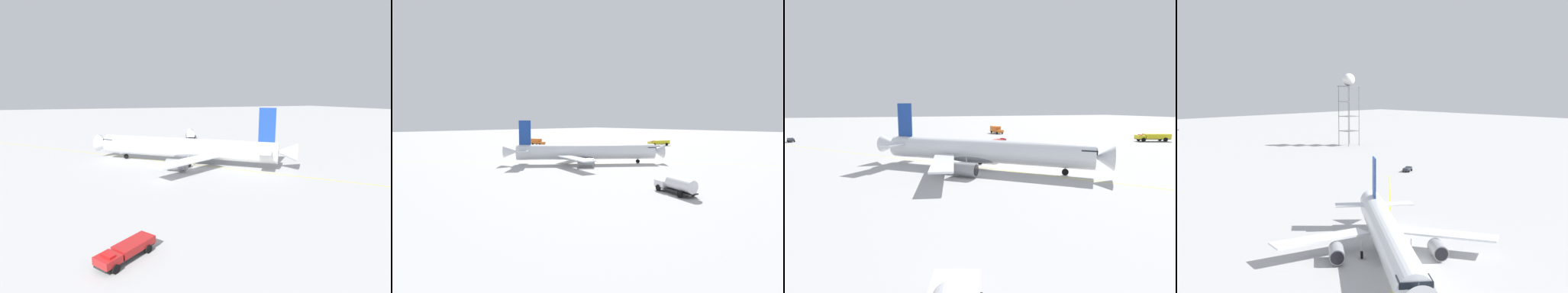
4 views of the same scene
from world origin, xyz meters
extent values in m
plane|color=#B2B2B2|center=(0.00, 0.00, 0.00)|extent=(600.00, 600.00, 0.00)
cylinder|color=white|center=(-3.23, 2.40, 3.35)|extent=(27.03, 32.66, 4.18)
cone|color=white|center=(-15.85, -13.57, 3.35)|extent=(4.98, 4.82, 3.97)
cone|color=white|center=(9.58, 18.62, 3.65)|extent=(5.27, 5.34, 3.55)
cube|color=black|center=(-14.48, -11.85, 4.29)|extent=(4.28, 4.09, 0.70)
ellipsoid|color=slate|center=(-2.04, 3.91, 2.20)|extent=(11.50, 13.16, 2.30)
cube|color=#193D93|center=(7.22, 15.63, 8.76)|extent=(2.17, 2.66, 6.63)
cube|color=white|center=(10.09, 13.37, 4.19)|extent=(6.04, 5.54, 0.20)
cube|color=white|center=(4.35, 17.90, 4.19)|extent=(6.04, 5.54, 0.20)
cube|color=white|center=(6.13, -0.55, 2.62)|extent=(9.31, 14.23, 0.28)
cube|color=white|center=(-8.26, 10.83, 2.62)|extent=(14.57, 6.45, 0.28)
cylinder|color=gray|center=(2.78, -1.36, 1.30)|extent=(4.22, 4.55, 2.14)
cylinder|color=black|center=(1.47, -3.02, 1.30)|extent=(1.52, 1.24, 1.81)
cylinder|color=gray|center=(-8.28, 7.37, 1.30)|extent=(4.22, 4.55, 2.14)
cylinder|color=black|center=(-9.59, 5.72, 1.30)|extent=(1.52, 1.24, 1.81)
cylinder|color=#9EA0A5|center=(-12.25, -9.02, 1.58)|extent=(0.20, 0.20, 2.07)
cylinder|color=black|center=(-12.25, -9.02, 0.55)|extent=(0.92, 1.05, 1.10)
cylinder|color=#9EA0A5|center=(0.70, 1.74, 1.58)|extent=(0.20, 0.20, 2.07)
cylinder|color=black|center=(0.70, 1.74, 0.55)|extent=(0.92, 1.05, 1.10)
cylinder|color=#9EA0A5|center=(-4.78, 6.07, 1.58)|extent=(0.20, 0.20, 2.07)
cylinder|color=black|center=(-4.78, 6.07, 0.55)|extent=(0.92, 1.05, 1.10)
cube|color=#232326|center=(30.70, -14.35, 0.48)|extent=(4.64, 5.60, 0.20)
cube|color=red|center=(31.88, -15.99, 0.91)|extent=(2.51, 2.48, 0.65)
cube|color=black|center=(32.33, -16.61, 1.00)|extent=(1.31, 0.97, 0.36)
cube|color=red|center=(30.14, -13.57, 0.93)|extent=(3.74, 4.19, 0.70)
cube|color=red|center=(31.88, -15.99, 1.33)|extent=(1.40, 1.24, 0.16)
cylinder|color=black|center=(32.63, -15.45, 0.38)|extent=(0.67, 0.78, 0.76)
cylinder|color=black|center=(31.13, -16.53, 0.38)|extent=(0.67, 0.78, 0.76)
cylinder|color=black|center=(30.37, -12.32, 0.38)|extent=(0.67, 0.78, 0.76)
cylinder|color=black|center=(28.87, -13.39, 0.38)|extent=(0.67, 0.78, 0.76)
cube|color=#232326|center=(19.14, -65.05, 0.80)|extent=(5.48, 11.20, 0.20)
cube|color=yellow|center=(20.39, -60.95, 1.50)|extent=(3.39, 3.11, 1.20)
cube|color=black|center=(20.71, -59.90, 1.68)|extent=(2.28, 0.76, 0.67)
cube|color=yellow|center=(18.76, -66.30, 1.70)|extent=(5.13, 8.84, 1.60)
cube|color=red|center=(20.39, -60.95, 2.20)|extent=(2.06, 1.15, 0.16)
cylinder|color=black|center=(18.91, -60.97, 0.70)|extent=(0.67, 1.42, 1.40)
cylinder|color=black|center=(21.60, -61.79, 0.70)|extent=(0.67, 1.42, 1.40)
cylinder|color=black|center=(16.78, -68.01, 0.70)|extent=(0.67, 1.42, 1.40)
cylinder|color=black|center=(19.47, -68.83, 0.70)|extent=(0.67, 1.42, 1.40)
cube|color=#232326|center=(-39.99, 16.34, 0.65)|extent=(8.43, 4.69, 0.20)
cube|color=silver|center=(-37.28, 15.46, 1.30)|extent=(3.12, 3.31, 1.10)
cube|color=black|center=(-36.23, 15.12, 1.47)|extent=(0.78, 2.18, 0.62)
cylinder|color=silver|center=(-41.23, 16.75, 1.81)|extent=(5.90, 3.72, 2.12)
cylinder|color=black|center=(-36.87, 16.75, 0.55)|extent=(1.13, 0.61, 1.10)
cylinder|color=black|center=(-37.71, 14.18, 0.55)|extent=(1.13, 0.61, 1.10)
cylinder|color=black|center=(-42.04, 18.43, 0.55)|extent=(1.13, 0.61, 1.10)
cylinder|color=black|center=(-42.88, 15.87, 0.55)|extent=(1.13, 0.61, 1.10)
cube|color=#232326|center=(61.59, -25.57, 0.60)|extent=(8.00, 3.11, 0.20)
cube|color=orange|center=(58.88, -25.89, 1.20)|extent=(2.63, 2.84, 1.00)
cube|color=black|center=(57.82, -26.02, 1.35)|extent=(0.34, 2.16, 0.56)
cube|color=orange|center=(62.85, -25.41, 1.90)|extent=(5.53, 3.19, 2.40)
cylinder|color=black|center=(59.04, -27.18, 0.50)|extent=(1.03, 0.40, 1.00)
cylinder|color=black|center=(58.73, -24.61, 0.50)|extent=(1.03, 0.40, 1.00)
cylinder|color=black|center=(64.23, -26.55, 0.50)|extent=(1.03, 0.40, 1.00)
cylinder|color=black|center=(63.92, -23.99, 0.50)|extent=(1.03, 0.40, 1.00)
cube|color=yellow|center=(-6.45, -1.28, 0.00)|extent=(106.12, 101.59, 0.01)
camera|label=1|loc=(55.28, -16.87, 14.28)|focal=26.90mm
camera|label=2|loc=(-68.32, 62.73, 12.20)|focal=29.48mm
camera|label=3|loc=(-50.92, 18.46, 11.24)|focal=25.49mm
camera|label=4|loc=(-53.77, -45.40, 24.32)|focal=48.49mm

